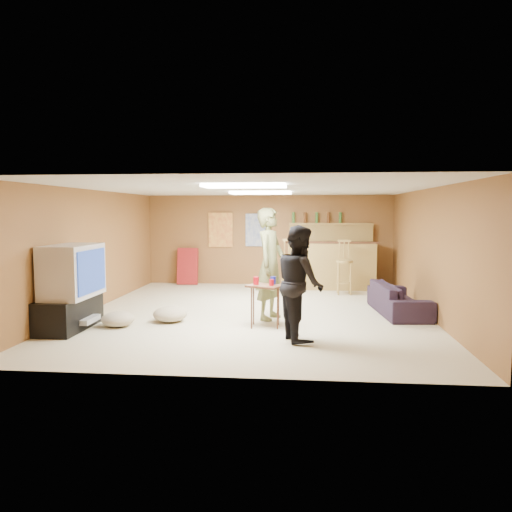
# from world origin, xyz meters

# --- Properties ---
(ground) EXTENTS (7.00, 7.00, 0.00)m
(ground) POSITION_xyz_m (0.00, 0.00, 0.00)
(ground) COLOR #C1B693
(ground) RESTS_ON ground
(ceiling) EXTENTS (6.00, 7.00, 0.02)m
(ceiling) POSITION_xyz_m (0.00, 0.00, 2.20)
(ceiling) COLOR silver
(ceiling) RESTS_ON ground
(wall_back) EXTENTS (6.00, 0.02, 2.20)m
(wall_back) POSITION_xyz_m (0.00, 3.50, 1.10)
(wall_back) COLOR brown
(wall_back) RESTS_ON ground
(wall_front) EXTENTS (6.00, 0.02, 2.20)m
(wall_front) POSITION_xyz_m (0.00, -3.50, 1.10)
(wall_front) COLOR brown
(wall_front) RESTS_ON ground
(wall_left) EXTENTS (0.02, 7.00, 2.20)m
(wall_left) POSITION_xyz_m (-3.00, 0.00, 1.10)
(wall_left) COLOR brown
(wall_left) RESTS_ON ground
(wall_right) EXTENTS (0.02, 7.00, 2.20)m
(wall_right) POSITION_xyz_m (3.00, 0.00, 1.10)
(wall_right) COLOR brown
(wall_right) RESTS_ON ground
(tv_stand) EXTENTS (0.55, 1.30, 0.50)m
(tv_stand) POSITION_xyz_m (-2.72, -1.50, 0.25)
(tv_stand) COLOR black
(tv_stand) RESTS_ON ground
(dvd_box) EXTENTS (0.35, 0.50, 0.08)m
(dvd_box) POSITION_xyz_m (-2.50, -1.50, 0.15)
(dvd_box) COLOR #B2B2B7
(dvd_box) RESTS_ON tv_stand
(tv_body) EXTENTS (0.60, 1.10, 0.80)m
(tv_body) POSITION_xyz_m (-2.65, -1.50, 0.90)
(tv_body) COLOR #B2B2B7
(tv_body) RESTS_ON tv_stand
(tv_screen) EXTENTS (0.02, 0.95, 0.65)m
(tv_screen) POSITION_xyz_m (-2.34, -1.50, 0.90)
(tv_screen) COLOR navy
(tv_screen) RESTS_ON tv_body
(bar_counter) EXTENTS (2.00, 0.60, 1.10)m
(bar_counter) POSITION_xyz_m (1.50, 2.95, 0.55)
(bar_counter) COLOR olive
(bar_counter) RESTS_ON ground
(bar_lip) EXTENTS (2.10, 0.12, 0.05)m
(bar_lip) POSITION_xyz_m (1.50, 2.70, 1.10)
(bar_lip) COLOR #462616
(bar_lip) RESTS_ON bar_counter
(bar_shelf) EXTENTS (2.00, 0.18, 0.05)m
(bar_shelf) POSITION_xyz_m (1.50, 3.40, 1.50)
(bar_shelf) COLOR olive
(bar_shelf) RESTS_ON bar_backing
(bar_backing) EXTENTS (2.00, 0.14, 0.60)m
(bar_backing) POSITION_xyz_m (1.50, 3.42, 1.20)
(bar_backing) COLOR olive
(bar_backing) RESTS_ON bar_counter
(poster_left) EXTENTS (0.60, 0.03, 0.85)m
(poster_left) POSITION_xyz_m (-1.20, 3.46, 1.35)
(poster_left) COLOR #BF3F26
(poster_left) RESTS_ON wall_back
(poster_right) EXTENTS (0.55, 0.03, 0.80)m
(poster_right) POSITION_xyz_m (-0.30, 3.46, 1.35)
(poster_right) COLOR #334C99
(poster_right) RESTS_ON wall_back
(folding_chair_stack) EXTENTS (0.50, 0.26, 0.91)m
(folding_chair_stack) POSITION_xyz_m (-2.00, 3.30, 0.45)
(folding_chair_stack) COLOR maroon
(folding_chair_stack) RESTS_ON ground
(ceiling_panel_front) EXTENTS (1.20, 0.60, 0.04)m
(ceiling_panel_front) POSITION_xyz_m (0.00, -1.50, 2.17)
(ceiling_panel_front) COLOR white
(ceiling_panel_front) RESTS_ON ceiling
(ceiling_panel_back) EXTENTS (1.20, 0.60, 0.04)m
(ceiling_panel_back) POSITION_xyz_m (0.00, 1.20, 2.17)
(ceiling_panel_back) COLOR white
(ceiling_panel_back) RESTS_ON ceiling
(person_olive) EXTENTS (0.64, 0.79, 1.86)m
(person_olive) POSITION_xyz_m (0.31, -0.47, 0.93)
(person_olive) COLOR olive
(person_olive) RESTS_ON ground
(person_black) EXTENTS (0.83, 0.94, 1.62)m
(person_black) POSITION_xyz_m (0.81, -1.80, 0.81)
(person_black) COLOR black
(person_black) RESTS_ON ground
(sofa) EXTENTS (0.88, 1.88, 0.53)m
(sofa) POSITION_xyz_m (2.54, 0.18, 0.27)
(sofa) COLOR black
(sofa) RESTS_ON ground
(tray_table) EXTENTS (0.63, 0.58, 0.66)m
(tray_table) POSITION_xyz_m (0.27, -1.08, 0.33)
(tray_table) COLOR #462616
(tray_table) RESTS_ON ground
(cup_red_near) EXTENTS (0.11, 0.11, 0.12)m
(cup_red_near) POSITION_xyz_m (0.12, -1.04, 0.72)
(cup_red_near) COLOR #B70C17
(cup_red_near) RESTS_ON tray_table
(cup_red_far) EXTENTS (0.10, 0.10, 0.10)m
(cup_red_far) POSITION_xyz_m (0.37, -1.15, 0.71)
(cup_red_far) COLOR #B70C17
(cup_red_far) RESTS_ON tray_table
(cup_blue) EXTENTS (0.10, 0.10, 0.12)m
(cup_blue) POSITION_xyz_m (0.39, -0.98, 0.72)
(cup_blue) COLOR navy
(cup_blue) RESTS_ON tray_table
(bar_stool_left) EXTENTS (0.48, 0.48, 1.23)m
(bar_stool_left) POSITION_xyz_m (0.52, 2.42, 0.62)
(bar_stool_left) COLOR olive
(bar_stool_left) RESTS_ON ground
(bar_stool_right) EXTENTS (0.53, 0.53, 1.32)m
(bar_stool_right) POSITION_xyz_m (1.74, 2.18, 0.66)
(bar_stool_right) COLOR olive
(bar_stool_right) RESTS_ON ground
(cushion_near_tv) EXTENTS (0.59, 0.59, 0.25)m
(cushion_near_tv) POSITION_xyz_m (-1.32, -0.85, 0.12)
(cushion_near_tv) COLOR gray
(cushion_near_tv) RESTS_ON ground
(cushion_mid) EXTENTS (0.44, 0.44, 0.20)m
(cushion_mid) POSITION_xyz_m (-1.33, -0.72, 0.10)
(cushion_mid) COLOR gray
(cushion_mid) RESTS_ON ground
(cushion_far) EXTENTS (0.54, 0.54, 0.23)m
(cushion_far) POSITION_xyz_m (-2.04, -1.27, 0.12)
(cushion_far) COLOR gray
(cushion_far) RESTS_ON ground
(bottle_row) EXTENTS (1.20, 0.08, 0.26)m
(bottle_row) POSITION_xyz_m (1.16, 3.38, 1.65)
(bottle_row) COLOR #3F7233
(bottle_row) RESTS_ON bar_shelf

